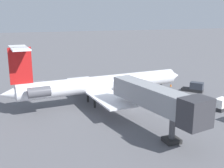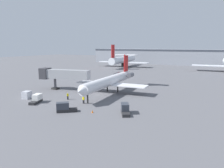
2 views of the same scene
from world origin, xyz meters
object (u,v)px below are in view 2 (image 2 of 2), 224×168
(jet_bridge, at_px, (61,74))
(cargo_container_uld, at_px, (27,95))
(baggage_tug_lead, at_px, (125,109))
(parked_airliner_west_end, at_px, (123,60))
(ground_crew_marshaller, at_px, (84,100))
(baggage_tug_trailing, at_px, (37,99))
(ground_crew_loader, at_px, (68,96))
(regional_jet, at_px, (111,80))
(traffic_cone_near, at_px, (92,111))
(baggage_tug_spare, at_px, (65,108))

(jet_bridge, xyz_separation_m, cargo_container_uld, (-0.12, -12.43, -3.65))
(baggage_tug_lead, height_order, cargo_container_uld, baggage_tug_lead)
(baggage_tug_lead, distance_m, parked_airliner_west_end, 93.04)
(jet_bridge, relative_size, ground_crew_marshaller, 9.22)
(jet_bridge, relative_size, parked_airliner_west_end, 0.42)
(ground_crew_marshaller, xyz_separation_m, baggage_tug_trailing, (-9.78, -4.54, -0.02))
(baggage_tug_trailing, relative_size, cargo_container_uld, 1.78)
(ground_crew_marshaller, height_order, parked_airliner_west_end, parked_airliner_west_end)
(ground_crew_marshaller, height_order, ground_crew_loader, same)
(jet_bridge, distance_m, cargo_container_uld, 12.95)
(ground_crew_marshaller, xyz_separation_m, baggage_tug_lead, (11.31, -2.10, -0.02))
(regional_jet, relative_size, baggage_tug_lead, 7.62)
(baggage_tug_lead, xyz_separation_m, traffic_cone_near, (-5.77, -2.57, -0.56))
(jet_bridge, bearing_deg, parked_airliner_west_end, 101.80)
(jet_bridge, bearing_deg, cargo_container_uld, -90.55)
(baggage_tug_lead, relative_size, parked_airliner_west_end, 0.11)
(ground_crew_loader, height_order, cargo_container_uld, cargo_container_uld)
(baggage_tug_trailing, bearing_deg, parked_airliner_west_end, 103.14)
(regional_jet, height_order, jet_bridge, regional_jet)
(jet_bridge, xyz_separation_m, traffic_cone_near, (20.36, -14.15, -4.27))
(traffic_cone_near, bearing_deg, baggage_tug_lead, 24.03)
(parked_airliner_west_end, bearing_deg, ground_crew_loader, -73.11)
(jet_bridge, height_order, baggage_tug_lead, jet_bridge)
(baggage_tug_trailing, distance_m, parked_airliner_west_end, 88.20)
(jet_bridge, bearing_deg, baggage_tug_trailing, -70.22)
(regional_jet, distance_m, jet_bridge, 15.04)
(jet_bridge, relative_size, baggage_tug_lead, 3.75)
(regional_jet, height_order, baggage_tug_spare, regional_jet)
(traffic_cone_near, bearing_deg, baggage_tug_trailing, 179.49)
(parked_airliner_west_end, bearing_deg, baggage_tug_trailing, -76.86)
(baggage_tug_trailing, bearing_deg, ground_crew_marshaller, 24.91)
(baggage_tug_spare, bearing_deg, regional_jet, 92.09)
(ground_crew_marshaller, xyz_separation_m, traffic_cone_near, (5.53, -4.68, -0.58))
(ground_crew_loader, xyz_separation_m, baggage_tug_spare, (5.95, -7.93, -0.02))
(ground_crew_loader, distance_m, baggage_tug_spare, 9.92)
(ground_crew_marshaller, xyz_separation_m, ground_crew_loader, (-5.48, 1.10, 0.00))
(jet_bridge, bearing_deg, baggage_tug_spare, -46.83)
(baggage_tug_trailing, bearing_deg, jet_bridge, 109.78)
(ground_crew_marshaller, bearing_deg, cargo_container_uld, -168.82)
(baggage_tug_lead, distance_m, cargo_container_uld, 26.26)
(regional_jet, bearing_deg, jet_bridge, -166.10)
(jet_bridge, distance_m, baggage_tug_lead, 28.82)
(baggage_tug_spare, bearing_deg, ground_crew_marshaller, 93.93)
(ground_crew_loader, distance_m, parked_airliner_west_end, 83.86)
(jet_bridge, bearing_deg, ground_crew_marshaller, -32.58)
(baggage_tug_trailing, bearing_deg, cargo_container_uld, 162.87)
(ground_crew_loader, relative_size, traffic_cone_near, 3.07)
(baggage_tug_trailing, relative_size, traffic_cone_near, 7.70)
(cargo_container_uld, xyz_separation_m, traffic_cone_near, (20.48, -1.72, -0.62))
(regional_jet, distance_m, ground_crew_marshaller, 13.34)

